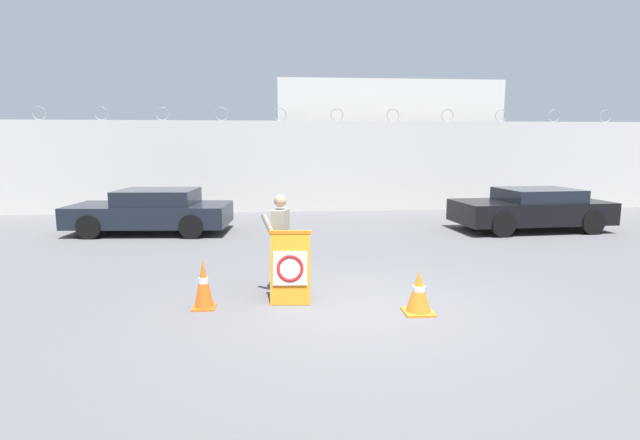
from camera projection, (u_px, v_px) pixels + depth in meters
name	position (u px, v px, depth m)	size (l,w,h in m)	color
ground_plane	(359.00, 309.00, 7.59)	(90.00, 90.00, 0.00)	#5B5B5E
perimeter_wall	(309.00, 166.00, 18.31)	(36.00, 0.30, 3.75)	silver
building_block	(374.00, 143.00, 23.55)	(9.11, 7.42, 5.01)	silver
barricade_sign	(291.00, 266.00, 7.94)	(0.67, 0.71, 1.13)	orange
security_guard	(280.00, 238.00, 8.42)	(0.50, 0.60, 1.65)	black
traffic_cone_near	(203.00, 284.00, 7.57)	(0.34, 0.34, 0.76)	orange
traffic_cone_mid	(419.00, 292.00, 7.36)	(0.43, 0.43, 0.65)	orange
parked_car_front_coupe	(152.00, 211.00, 13.96)	(4.45, 2.24, 1.22)	black
parked_car_far_side	(531.00, 209.00, 14.37)	(4.40, 2.20, 1.20)	black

